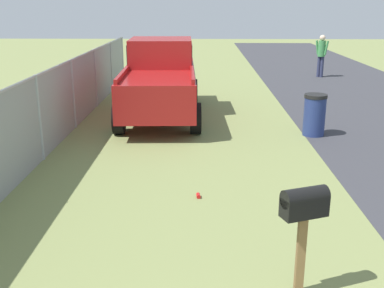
% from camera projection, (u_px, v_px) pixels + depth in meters
% --- Properties ---
extents(mailbox, '(0.36, 0.53, 1.25)m').
position_uv_depth(mailbox, '(304.00, 210.00, 4.87)').
color(mailbox, brown).
rests_on(mailbox, ground).
extents(pickup_truck, '(5.43, 2.27, 2.09)m').
position_uv_depth(pickup_truck, '(161.00, 76.00, 12.91)').
color(pickup_truck, maroon).
rests_on(pickup_truck, ground).
extents(trash_bin, '(0.53, 0.53, 1.00)m').
position_uv_depth(trash_bin, '(314.00, 115.00, 11.08)').
color(trash_bin, navy).
rests_on(trash_bin, ground).
extents(pedestrian, '(0.33, 0.50, 1.76)m').
position_uv_depth(pedestrian, '(321.00, 53.00, 19.55)').
color(pedestrian, '#2D3351').
rests_on(pedestrian, ground).
extents(fence_section, '(17.74, 0.07, 1.73)m').
position_uv_depth(fence_section, '(58.00, 102.00, 10.43)').
color(fence_section, '#9EA3A8').
rests_on(fence_section, ground).
extents(litter_bag_by_mailbox, '(0.14, 0.14, 0.14)m').
position_uv_depth(litter_bag_by_mailbox, '(309.00, 209.00, 7.07)').
color(litter_bag_by_mailbox, silver).
rests_on(litter_bag_by_mailbox, ground).
extents(litter_can_near_hydrant, '(0.13, 0.08, 0.07)m').
position_uv_depth(litter_can_near_hydrant, '(198.00, 196.00, 7.65)').
color(litter_can_near_hydrant, red).
rests_on(litter_can_near_hydrant, ground).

